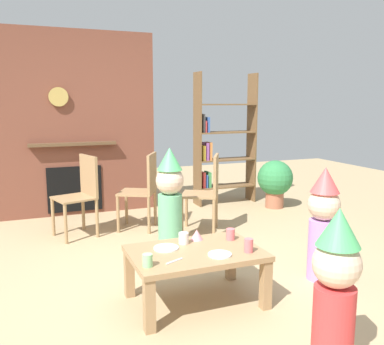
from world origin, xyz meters
TOP-DOWN VIEW (x-y plane):
  - ground_plane at (0.00, 0.00)m, footprint 12.00×12.00m
  - brick_fireplace_feature at (-0.68, 2.60)m, footprint 2.20×0.28m
  - bookshelf at (1.39, 2.40)m, footprint 0.90×0.28m
  - coffee_table at (-0.14, -0.39)m, footprint 0.96×0.65m
  - paper_cup_near_left at (0.21, -0.27)m, footprint 0.07×0.07m
  - paper_cup_near_right at (-0.17, -0.22)m, footprint 0.08×0.08m
  - paper_cup_center at (0.21, -0.57)m, footprint 0.06×0.06m
  - paper_cup_far_left at (-0.55, -0.56)m, footprint 0.07×0.07m
  - paper_plate_front at (-0.01, -0.55)m, footprint 0.17×0.17m
  - paper_plate_rear at (-0.33, -0.28)m, footprint 0.19×0.19m
  - birthday_cake_slice at (-0.04, -0.17)m, footprint 0.10×0.10m
  - table_fork at (-0.35, -0.54)m, footprint 0.14×0.08m
  - child_with_cone_hat at (0.24, -1.45)m, footprint 0.26×0.26m
  - child_in_pink at (1.01, -0.40)m, footprint 0.27×0.27m
  - child_by_the_chairs at (0.08, 0.85)m, footprint 0.29×0.29m
  - dining_chair_left at (-0.71, 1.58)m, footprint 0.50×0.50m
  - dining_chair_middle at (0.01, 1.55)m, footprint 0.54×0.54m
  - dining_chair_right at (0.65, 1.17)m, footprint 0.54×0.54m
  - potted_plant_tall at (2.00, 1.87)m, footprint 0.50×0.50m

SIDE VIEW (x-z plane):
  - ground_plane at x=0.00m, z-range 0.00..0.00m
  - coffee_table at x=-0.14m, z-range 0.14..0.54m
  - potted_plant_tall at x=2.00m, z-range 0.06..0.73m
  - table_fork at x=-0.35m, z-range 0.41..0.41m
  - paper_plate_front at x=-0.01m, z-range 0.41..0.42m
  - paper_plate_rear at x=-0.33m, z-range 0.41..0.42m
  - birthday_cake_slice at x=-0.04m, z-range 0.41..0.49m
  - paper_cup_far_left at x=-0.55m, z-range 0.41..0.49m
  - paper_cup_near_right at x=-0.17m, z-range 0.41..0.49m
  - paper_cup_near_left at x=0.21m, z-range 0.41..0.50m
  - paper_cup_center at x=0.21m, z-range 0.41..0.51m
  - child_with_cone_hat at x=0.24m, z-range 0.03..0.97m
  - child_in_pink at x=1.01m, z-range 0.03..0.99m
  - dining_chair_left at x=-0.71m, z-range 0.06..0.96m
  - dining_chair_middle at x=0.01m, z-range 0.06..0.96m
  - dining_chair_right at x=0.65m, z-range 0.06..0.96m
  - child_by_the_chairs at x=0.08m, z-range 0.03..1.07m
  - bookshelf at x=1.39m, z-range -0.08..1.82m
  - brick_fireplace_feature at x=-0.68m, z-range -0.01..2.39m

